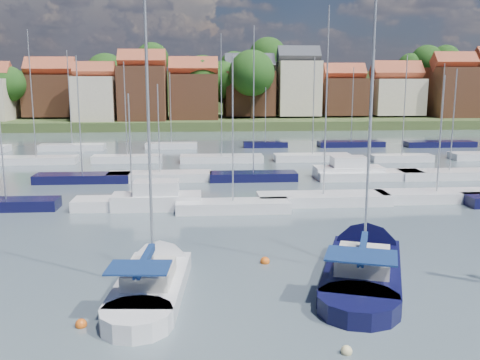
{
  "coord_description": "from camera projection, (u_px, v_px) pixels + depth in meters",
  "views": [
    {
      "loc": [
        -1.82,
        -21.6,
        10.17
      ],
      "look_at": [
        0.84,
        14.0,
        3.37
      ],
      "focal_mm": 40.0,
      "sensor_mm": 36.0,
      "label": 1
    }
  ],
  "objects": [
    {
      "name": "ground",
      "position": [
        216.0,
        167.0,
        62.38
      ],
      "size": [
        260.0,
        260.0,
        0.0
      ],
      "primitive_type": "plane",
      "color": "#42515A",
      "rests_on": "ground"
    },
    {
      "name": "sailboat_centre",
      "position": [
        157.0,
        276.0,
        27.0
      ],
      "size": [
        4.02,
        11.83,
        15.78
      ],
      "rotation": [
        0.0,
        0.0,
        1.49
      ],
      "color": "silver",
      "rests_on": "ground"
    },
    {
      "name": "sailboat_navy",
      "position": [
        365.0,
        259.0,
        29.46
      ],
      "size": [
        8.15,
        14.35,
        19.16
      ],
      "rotation": [
        0.0,
        0.0,
        1.23
      ],
      "color": "black",
      "rests_on": "ground"
    },
    {
      "name": "buoy_c",
      "position": [
        81.0,
        327.0,
        22.24
      ],
      "size": [
        0.48,
        0.48,
        0.48
      ],
      "primitive_type": "sphere",
      "color": "#D85914",
      "rests_on": "ground"
    },
    {
      "name": "buoy_d",
      "position": [
        346.0,
        354.0,
        20.06
      ],
      "size": [
        0.44,
        0.44,
        0.44
      ],
      "primitive_type": "sphere",
      "color": "beige",
      "rests_on": "ground"
    },
    {
      "name": "buoy_e",
      "position": [
        265.0,
        263.0,
        29.89
      ],
      "size": [
        0.53,
        0.53,
        0.53
      ],
      "primitive_type": "sphere",
      "color": "#D85914",
      "rests_on": "ground"
    },
    {
      "name": "marina_field",
      "position": [
        235.0,
        170.0,
        57.68
      ],
      "size": [
        79.62,
        41.41,
        15.93
      ],
      "color": "silver",
      "rests_on": "ground"
    },
    {
      "name": "far_shore_town",
      "position": [
        214.0,
        98.0,
        152.46
      ],
      "size": [
        212.46,
        90.0,
        22.27
      ],
      "color": "#414D26",
      "rests_on": "ground"
    }
  ]
}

